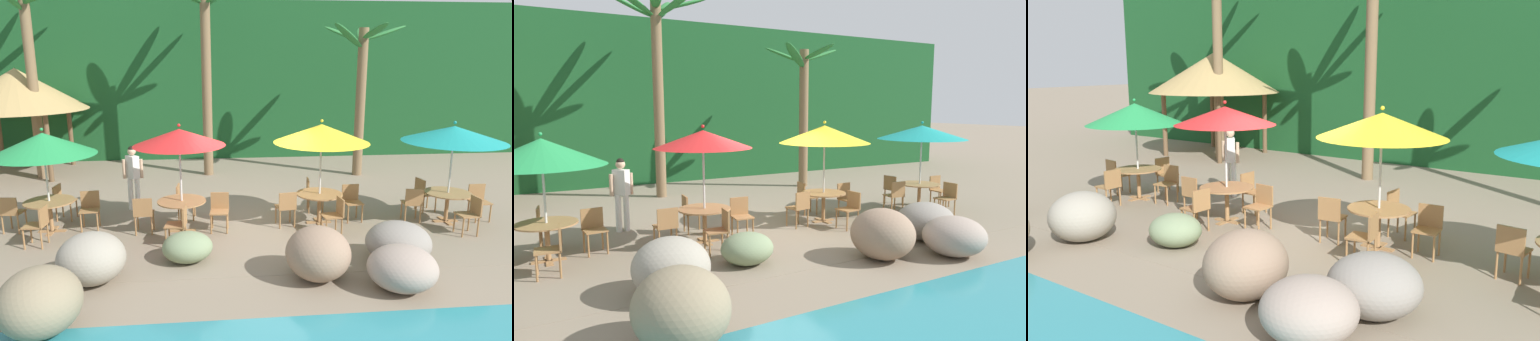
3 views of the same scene
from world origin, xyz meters
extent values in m
plane|color=gray|center=(0.00, 0.00, 0.00)|extent=(120.00, 120.00, 0.00)
cube|color=gray|center=(0.00, 0.00, 0.00)|extent=(18.00, 5.20, 0.01)
cube|color=#194C23|center=(0.00, 9.00, 3.00)|extent=(28.00, 2.40, 6.00)
ellipsoid|color=#91755D|center=(0.93, -2.77, 0.48)|extent=(1.17, 1.25, 0.96)
ellipsoid|color=#86775B|center=(-3.42, -4.06, 0.49)|extent=(1.17, 1.28, 0.99)
ellipsoid|color=gray|center=(2.63, -2.26, 0.41)|extent=(1.26, 1.21, 0.81)
ellipsoid|color=gray|center=(2.28, -3.30, 0.38)|extent=(1.20, 1.18, 0.76)
ellipsoid|color=gray|center=(-3.07, -2.53, 0.46)|extent=(1.19, 1.21, 0.91)
ellipsoid|color=gray|center=(-1.43, -1.80, 0.29)|extent=(0.99, 0.88, 0.59)
cylinder|color=silver|center=(-4.59, 0.12, 1.07)|extent=(0.04, 0.04, 2.15)
cone|color=#238E47|center=(-4.59, 0.12, 2.05)|extent=(2.27, 2.27, 0.49)
sphere|color=#238E47|center=(-4.59, 0.12, 2.37)|extent=(0.07, 0.07, 0.07)
cube|color=#A37547|center=(-4.59, 0.12, 0.01)|extent=(0.60, 0.12, 0.03)
cube|color=#A37547|center=(-4.59, 0.12, 0.01)|extent=(0.12, 0.60, 0.03)
cylinder|color=#A37547|center=(-4.59, 0.12, 0.37)|extent=(0.09, 0.09, 0.71)
cylinder|color=#A37547|center=(-4.59, 0.12, 0.72)|extent=(1.10, 1.10, 0.03)
cylinder|color=#9E7042|center=(-3.55, 0.03, 0.23)|extent=(0.04, 0.04, 0.45)
cylinder|color=#9E7042|center=(-3.91, 0.00, 0.23)|extent=(0.04, 0.04, 0.45)
cylinder|color=#9E7042|center=(-3.59, 0.39, 0.23)|extent=(0.04, 0.04, 0.45)
cylinder|color=#9E7042|center=(-3.94, 0.36, 0.23)|extent=(0.04, 0.04, 0.45)
cube|color=#9E7042|center=(-3.75, 0.20, 0.47)|extent=(0.46, 0.46, 0.03)
cube|color=#9E7042|center=(-3.77, 0.39, 0.66)|extent=(0.42, 0.07, 0.42)
cylinder|color=#9E7042|center=(-4.29, 1.12, 0.23)|extent=(0.04, 0.04, 0.45)
cylinder|color=#9E7042|center=(-4.34, 0.76, 0.23)|extent=(0.04, 0.04, 0.45)
cylinder|color=#9E7042|center=(-4.65, 1.16, 0.23)|extent=(0.04, 0.04, 0.45)
cylinder|color=#9E7042|center=(-4.69, 0.80, 0.23)|extent=(0.04, 0.04, 0.45)
cube|color=#9E7042|center=(-4.49, 0.96, 0.47)|extent=(0.47, 0.47, 0.03)
cube|color=#9E7042|center=(-4.69, 0.98, 0.66)|extent=(0.09, 0.42, 0.42)
cylinder|color=#9E7042|center=(-4.83, -0.90, 0.23)|extent=(0.04, 0.04, 0.45)
cylinder|color=#9E7042|center=(-4.81, -0.54, 0.23)|extent=(0.04, 0.04, 0.45)
cylinder|color=#9E7042|center=(-4.47, -0.92, 0.23)|extent=(0.04, 0.04, 0.45)
cylinder|color=#9E7042|center=(-4.45, -0.56, 0.23)|extent=(0.04, 0.04, 0.45)
cube|color=#9E7042|center=(-4.64, -0.73, 0.47)|extent=(0.44, 0.44, 0.03)
cube|color=#9E7042|center=(-4.44, -0.74, 0.66)|extent=(0.06, 0.42, 0.42)
cylinder|color=silver|center=(-1.61, -0.15, 1.15)|extent=(0.04, 0.04, 2.29)
cone|color=red|center=(-1.61, -0.15, 2.19)|extent=(2.04, 2.04, 0.37)
sphere|color=red|center=(-1.61, -0.15, 2.46)|extent=(0.07, 0.07, 0.07)
cube|color=#A37547|center=(-1.61, -0.15, 0.01)|extent=(0.60, 0.12, 0.03)
cube|color=#A37547|center=(-1.61, -0.15, 0.01)|extent=(0.12, 0.60, 0.03)
cylinder|color=#A37547|center=(-1.61, -0.15, 0.37)|extent=(0.09, 0.09, 0.71)
cylinder|color=#A37547|center=(-1.61, -0.15, 0.72)|extent=(1.10, 1.10, 0.03)
cylinder|color=#9E7042|center=(-0.60, -0.42, 0.23)|extent=(0.04, 0.04, 0.45)
cylinder|color=#9E7042|center=(-0.96, -0.39, 0.23)|extent=(0.04, 0.04, 0.45)
cylinder|color=#9E7042|center=(-0.57, -0.07, 0.23)|extent=(0.04, 0.04, 0.45)
cylinder|color=#9E7042|center=(-0.93, -0.03, 0.23)|extent=(0.04, 0.04, 0.45)
cube|color=#9E7042|center=(-0.77, -0.23, 0.47)|extent=(0.46, 0.46, 0.03)
cube|color=#9E7042|center=(-0.75, -0.03, 0.66)|extent=(0.42, 0.07, 0.42)
cylinder|color=#9E7042|center=(-1.36, 0.86, 0.23)|extent=(0.04, 0.04, 0.45)
cylinder|color=#9E7042|center=(-1.39, 0.50, 0.23)|extent=(0.04, 0.04, 0.45)
cylinder|color=#9E7042|center=(-1.72, 0.89, 0.23)|extent=(0.04, 0.04, 0.45)
cylinder|color=#9E7042|center=(-1.74, 0.53, 0.23)|extent=(0.04, 0.04, 0.45)
cube|color=#9E7042|center=(-1.55, 0.70, 0.47)|extent=(0.45, 0.45, 0.03)
cube|color=#9E7042|center=(-1.75, 0.71, 0.66)|extent=(0.07, 0.42, 0.42)
cylinder|color=#9E7042|center=(-2.64, 0.02, 0.23)|extent=(0.04, 0.04, 0.45)
cylinder|color=#9E7042|center=(-2.29, 0.02, 0.23)|extent=(0.04, 0.04, 0.45)
cylinder|color=#9E7042|center=(-2.64, -0.34, 0.23)|extent=(0.04, 0.04, 0.45)
cylinder|color=#9E7042|center=(-2.28, -0.33, 0.23)|extent=(0.04, 0.04, 0.45)
cube|color=#9E7042|center=(-2.46, -0.16, 0.47)|extent=(0.42, 0.42, 0.03)
cube|color=#9E7042|center=(-2.46, -0.36, 0.66)|extent=(0.42, 0.04, 0.42)
cylinder|color=#9E7042|center=(-1.90, -1.15, 0.23)|extent=(0.04, 0.04, 0.45)
cylinder|color=#9E7042|center=(-1.86, -0.80, 0.23)|extent=(0.04, 0.04, 0.45)
cylinder|color=#9E7042|center=(-1.55, -1.19, 0.23)|extent=(0.04, 0.04, 0.45)
cylinder|color=#9E7042|center=(-1.51, -0.84, 0.23)|extent=(0.04, 0.04, 0.45)
cube|color=#9E7042|center=(-1.71, -1.00, 0.47)|extent=(0.46, 0.46, 0.03)
cube|color=#9E7042|center=(-1.51, -1.02, 0.66)|extent=(0.08, 0.42, 0.42)
cylinder|color=silver|center=(1.63, 0.09, 1.14)|extent=(0.04, 0.04, 2.28)
cone|color=yellow|center=(1.63, 0.09, 2.18)|extent=(2.23, 2.23, 0.43)
sphere|color=yellow|center=(1.63, 0.09, 2.48)|extent=(0.07, 0.07, 0.07)
cube|color=#A37547|center=(1.63, 0.09, 0.01)|extent=(0.60, 0.12, 0.03)
cube|color=#A37547|center=(1.63, 0.09, 0.01)|extent=(0.12, 0.60, 0.03)
cylinder|color=#A37547|center=(1.63, 0.09, 0.37)|extent=(0.09, 0.09, 0.71)
cylinder|color=#A37547|center=(1.63, 0.09, 0.72)|extent=(1.10, 1.10, 0.03)
cylinder|color=#9E7042|center=(2.67, -0.01, 0.23)|extent=(0.04, 0.04, 0.45)
cylinder|color=#9E7042|center=(2.31, -0.04, 0.23)|extent=(0.04, 0.04, 0.45)
cylinder|color=#9E7042|center=(2.64, 0.34, 0.23)|extent=(0.04, 0.04, 0.45)
cylinder|color=#9E7042|center=(2.29, 0.32, 0.23)|extent=(0.04, 0.04, 0.45)
cube|color=#9E7042|center=(2.48, 0.15, 0.47)|extent=(0.45, 0.45, 0.03)
cube|color=#9E7042|center=(2.46, 0.35, 0.66)|extent=(0.42, 0.07, 0.42)
cylinder|color=#9E7042|center=(1.93, 1.09, 0.23)|extent=(0.04, 0.04, 0.45)
cylinder|color=#9E7042|center=(1.89, 0.74, 0.23)|extent=(0.04, 0.04, 0.45)
cylinder|color=#9E7042|center=(1.57, 1.14, 0.23)|extent=(0.04, 0.04, 0.45)
cylinder|color=#9E7042|center=(1.53, 0.78, 0.23)|extent=(0.04, 0.04, 0.45)
cube|color=#9E7042|center=(1.73, 0.94, 0.47)|extent=(0.47, 0.47, 0.03)
cube|color=#9E7042|center=(1.53, 0.96, 0.66)|extent=(0.08, 0.42, 0.42)
cylinder|color=#9E7042|center=(0.59, 0.13, 0.23)|extent=(0.04, 0.04, 0.45)
cylinder|color=#9E7042|center=(0.94, 0.18, 0.23)|extent=(0.04, 0.04, 0.45)
cylinder|color=#9E7042|center=(0.63, -0.22, 0.23)|extent=(0.04, 0.04, 0.45)
cylinder|color=#9E7042|center=(0.99, -0.17, 0.23)|extent=(0.04, 0.04, 0.45)
cube|color=#9E7042|center=(0.79, -0.02, 0.47)|extent=(0.47, 0.47, 0.03)
cube|color=#9E7042|center=(0.81, -0.22, 0.66)|extent=(0.42, 0.09, 0.42)
cylinder|color=#9E7042|center=(1.55, -0.95, 0.23)|extent=(0.04, 0.04, 0.45)
cylinder|color=#9E7042|center=(1.52, -0.59, 0.23)|extent=(0.04, 0.04, 0.45)
cylinder|color=#9E7042|center=(1.91, -0.91, 0.23)|extent=(0.04, 0.04, 0.45)
cylinder|color=#9E7042|center=(1.87, -0.56, 0.23)|extent=(0.04, 0.04, 0.45)
cube|color=#9E7042|center=(1.71, -0.75, 0.47)|extent=(0.46, 0.46, 0.03)
cube|color=#9E7042|center=(1.91, -0.73, 0.66)|extent=(0.08, 0.42, 0.42)
cylinder|color=silver|center=(4.73, -0.13, 1.13)|extent=(0.04, 0.04, 2.26)
cone|color=teal|center=(4.73, -0.13, 2.16)|extent=(2.38, 2.38, 0.37)
sphere|color=teal|center=(4.73, -0.13, 2.43)|extent=(0.07, 0.07, 0.07)
cube|color=#A37547|center=(4.73, -0.13, 0.01)|extent=(0.60, 0.12, 0.03)
cube|color=#A37547|center=(4.73, -0.13, 0.01)|extent=(0.12, 0.60, 0.03)
cylinder|color=#A37547|center=(4.73, -0.13, 0.37)|extent=(0.09, 0.09, 0.71)
cylinder|color=#A37547|center=(4.73, -0.13, 0.72)|extent=(1.10, 1.10, 0.03)
cylinder|color=#9E7042|center=(5.76, -0.31, 0.23)|extent=(0.04, 0.04, 0.45)
cylinder|color=#9E7042|center=(5.40, -0.31, 0.23)|extent=(0.04, 0.04, 0.45)
cylinder|color=#9E7042|center=(5.75, 0.05, 0.23)|extent=(0.04, 0.04, 0.45)
cylinder|color=#9E7042|center=(5.40, 0.05, 0.23)|extent=(0.04, 0.04, 0.45)
cube|color=#9E7042|center=(5.58, -0.13, 0.47)|extent=(0.42, 0.42, 0.03)
cube|color=#9E7042|center=(5.58, 0.07, 0.66)|extent=(0.42, 0.04, 0.42)
cylinder|color=#9E7042|center=(4.75, 0.91, 0.23)|extent=(0.04, 0.04, 0.45)
cylinder|color=#9E7042|center=(4.80, 0.56, 0.23)|extent=(0.04, 0.04, 0.45)
cylinder|color=#9E7042|center=(4.40, 0.86, 0.23)|extent=(0.04, 0.04, 0.45)
cylinder|color=#9E7042|center=(4.45, 0.50, 0.23)|extent=(0.04, 0.04, 0.45)
cube|color=#9E7042|center=(4.60, 0.71, 0.47)|extent=(0.48, 0.48, 0.03)
cube|color=#9E7042|center=(4.40, 0.68, 0.66)|extent=(0.10, 0.42, 0.42)
cylinder|color=#9E7042|center=(3.73, 0.19, 0.23)|extent=(0.04, 0.04, 0.45)
cylinder|color=#9E7042|center=(4.09, 0.14, 0.23)|extent=(0.04, 0.04, 0.45)
cylinder|color=#9E7042|center=(3.68, -0.16, 0.23)|extent=(0.04, 0.04, 0.45)
cylinder|color=#9E7042|center=(4.04, -0.22, 0.23)|extent=(0.04, 0.04, 0.45)
cube|color=#9E7042|center=(3.89, -0.01, 0.47)|extent=(0.48, 0.48, 0.03)
cube|color=#9E7042|center=(3.86, -0.21, 0.66)|extent=(0.42, 0.10, 0.42)
cylinder|color=#9E7042|center=(4.58, -1.17, 0.23)|extent=(0.04, 0.04, 0.45)
cylinder|color=#9E7042|center=(4.57, -0.81, 0.23)|extent=(0.04, 0.04, 0.45)
cylinder|color=#9E7042|center=(4.94, -1.16, 0.23)|extent=(0.04, 0.04, 0.45)
cylinder|color=#9E7042|center=(4.93, -0.80, 0.23)|extent=(0.04, 0.04, 0.45)
cube|color=#9E7042|center=(4.76, -0.98, 0.47)|extent=(0.43, 0.43, 0.03)
cube|color=#9E7042|center=(4.96, -0.98, 0.66)|extent=(0.05, 0.42, 0.42)
cylinder|color=brown|center=(-1.00, 5.22, 3.08)|extent=(0.32, 0.32, 6.16)
ellipsoid|color=#2D7A38|center=(-0.13, 5.25, 6.01)|extent=(1.71, 0.42, 0.65)
ellipsoid|color=#2D7A38|center=(-0.56, 5.97, 5.91)|extent=(1.12, 1.55, 0.95)
ellipsoid|color=#2D7A38|center=(-1.18, 6.07, 5.93)|extent=(0.68, 1.65, 0.89)
ellipsoid|color=#2D7A38|center=(-1.81, 5.55, 5.93)|extent=(1.63, 0.95, 0.89)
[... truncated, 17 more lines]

